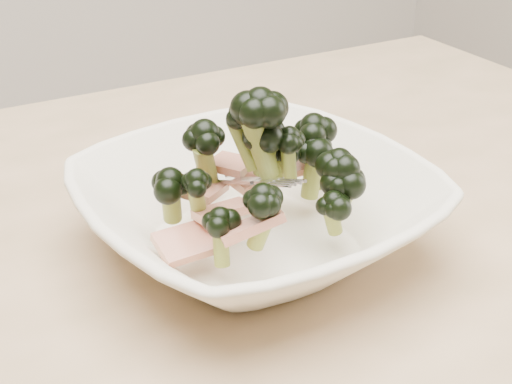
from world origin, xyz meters
TOP-DOWN VIEW (x-y plane):
  - dining_table at (0.00, 0.00)m, footprint 1.20×0.80m
  - broccoli_dish at (0.08, -0.01)m, footprint 0.30×0.30m

SIDE VIEW (x-z plane):
  - dining_table at x=0.00m, z-range 0.28..1.03m
  - broccoli_dish at x=0.08m, z-range 0.72..0.86m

